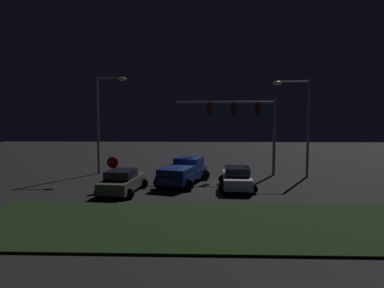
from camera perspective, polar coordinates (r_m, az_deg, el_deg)
The scene contains 9 objects.
ground_plane at distance 23.27m, azimuth 1.35°, elevation -7.15°, with size 80.00×80.00×0.00m, color black.
grass_median at distance 14.59m, azimuth 1.11°, elevation -14.23°, with size 20.76×6.59×0.10m, color black.
pickup_truck at distance 23.04m, azimuth -1.41°, elevation -4.74°, with size 3.93×5.75×1.80m.
car_sedan at distance 21.66m, azimuth 8.12°, elevation -6.09°, with size 2.64×4.49×1.51m.
car_sedan_far at distance 20.76m, azimuth -12.49°, elevation -6.63°, with size 2.78×4.56×1.51m.
traffic_signal_gantry at distance 26.47m, azimuth 9.61°, elevation 4.91°, with size 8.32×0.56×6.50m.
street_lamp_left at distance 27.91m, azimuth -15.77°, elevation 5.46°, with size 2.65×0.44×8.33m.
street_lamp_right at distance 26.74m, azimuth 19.12°, elevation 4.91°, with size 3.01×0.44×7.83m.
stop_sign at distance 21.56m, azimuth -14.20°, elevation -4.02°, with size 0.76×0.08×2.23m.
Camera 1 is at (0.15, -22.77, 4.79)m, focal length 29.38 mm.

